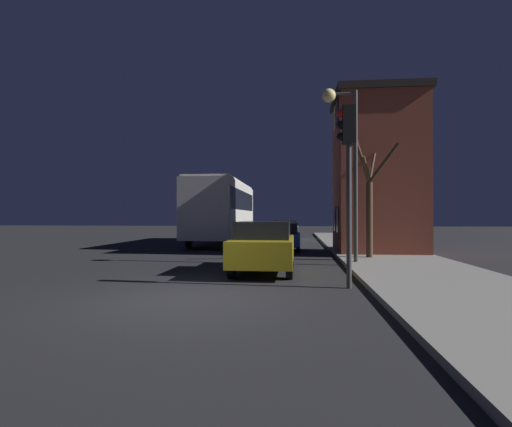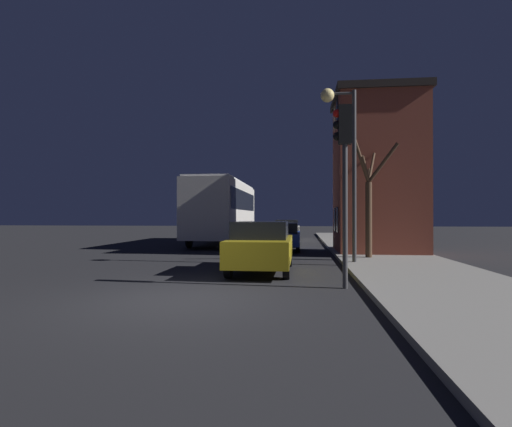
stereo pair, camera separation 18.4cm
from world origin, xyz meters
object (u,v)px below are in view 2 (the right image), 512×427
at_px(bare_tree, 369,199).
at_px(bus, 224,207).
at_px(streetlamp, 341,136).
at_px(car_near_lane, 262,246).
at_px(traffic_light, 344,157).
at_px(car_mid_lane, 281,236).
at_px(car_far_lane, 287,229).

bearing_deg(bare_tree, bus, 130.01).
bearing_deg(streetlamp, car_near_lane, -143.92).
height_order(traffic_light, bare_tree, bare_tree).
distance_m(streetlamp, car_mid_lane, 7.49).
bearing_deg(bare_tree, car_far_lane, 104.96).
bearing_deg(bus, car_far_lane, 50.47).
relative_size(streetlamp, car_mid_lane, 1.34).
bearing_deg(car_mid_lane, bare_tree, -51.70).
distance_m(streetlamp, bus, 12.12).
xyz_separation_m(bus, car_far_lane, (3.75, 4.54, -1.47)).
height_order(bus, car_far_lane, bus).
bearing_deg(streetlamp, car_far_lane, 98.94).
xyz_separation_m(streetlamp, bus, (-6.08, 10.25, -2.21)).
bearing_deg(car_near_lane, car_mid_lane, 88.47).
distance_m(traffic_light, car_mid_lane, 10.90).
bearing_deg(car_far_lane, car_near_lane, -90.77).
xyz_separation_m(traffic_light, car_mid_lane, (-1.95, 10.46, -2.35)).
relative_size(traffic_light, car_far_lane, 0.95).
relative_size(streetlamp, bare_tree, 1.37).
xyz_separation_m(car_mid_lane, car_far_lane, (0.01, 8.73, 0.04)).
xyz_separation_m(streetlamp, traffic_light, (-0.39, -4.39, -1.37)).
distance_m(streetlamp, bare_tree, 2.88).
distance_m(bare_tree, car_far_lane, 13.78).
bearing_deg(car_near_lane, traffic_light, -49.51).
bearing_deg(car_far_lane, streetlamp, -81.06).
xyz_separation_m(traffic_light, car_far_lane, (-1.94, 19.19, -2.31)).
bearing_deg(traffic_light, car_mid_lane, 100.56).
xyz_separation_m(streetlamp, car_mid_lane, (-2.34, 6.07, -3.72)).
relative_size(traffic_light, bus, 0.40).
xyz_separation_m(bus, car_mid_lane, (3.74, -4.19, -1.51)).
bearing_deg(car_mid_lane, traffic_light, -79.44).
relative_size(traffic_light, car_near_lane, 1.02).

